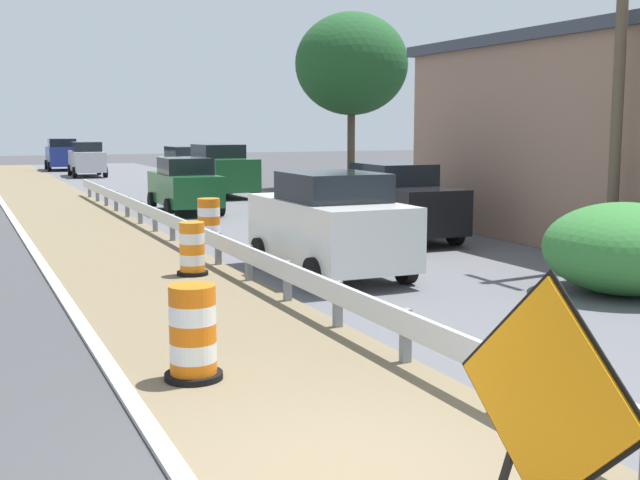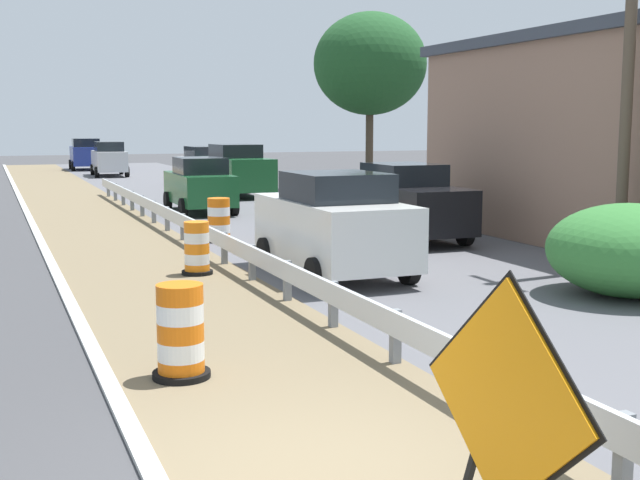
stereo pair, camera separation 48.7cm
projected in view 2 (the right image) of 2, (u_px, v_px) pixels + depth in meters
ground_plane at (310, 472)px, 7.25m from camera, size 160.00×160.00×0.00m
median_dirt_strip at (372, 462)px, 7.47m from camera, size 3.61×120.00×0.01m
guardrail_median at (480, 367)px, 8.61m from camera, size 0.18×59.35×0.71m
warning_sign_diamond at (505, 407)px, 5.77m from camera, size 0.23×1.81×2.05m
traffic_barrel_nearest at (181, 336)px, 9.89m from camera, size 0.70×0.70×1.15m
traffic_barrel_close at (197, 251)px, 16.77m from camera, size 0.64×0.64×1.08m
traffic_barrel_mid at (219, 222)px, 21.49m from camera, size 0.73×0.73×1.14m
car_lead_near_lane at (200, 185)px, 28.59m from camera, size 2.02×4.28×1.91m
car_trailing_near_lane at (206, 166)px, 41.10m from camera, size 2.05×4.83×1.95m
car_lead_far_lane at (109, 159)px, 48.86m from camera, size 2.04×4.43×2.03m
car_mid_far_lane at (406, 202)px, 21.76m from camera, size 2.07×4.61×2.01m
car_trailing_far_lane at (86, 154)px, 55.60m from camera, size 2.23×4.36×2.11m
car_distant_a at (237, 170)px, 34.92m from camera, size 2.30×4.63×2.21m
car_distant_b at (334, 224)px, 16.58m from camera, size 2.15×4.36×2.09m
utility_pole_near at (630, 36)px, 16.77m from camera, size 0.24×1.80×9.33m
bush_roadside at (630, 250)px, 14.61m from camera, size 2.92×2.92×1.66m
tree_roadside at (370, 64)px, 38.36m from camera, size 5.27×5.27×8.21m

